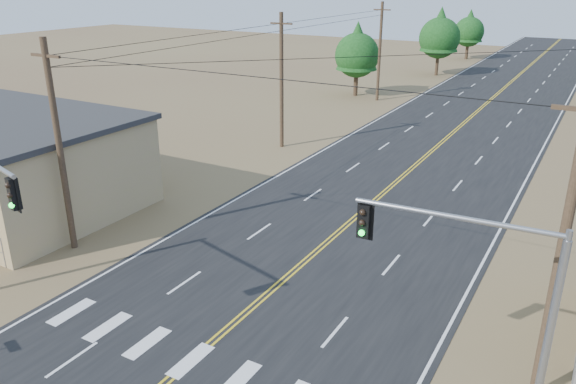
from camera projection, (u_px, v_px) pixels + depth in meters
The scene contains 9 objects.
road at pixel (403, 176), 37.14m from camera, with size 15.00×200.00×0.02m, color black.
utility_pole_left_near at pixel (59, 147), 25.63m from camera, with size 1.80×0.30×10.00m.
utility_pole_left_mid at pixel (281, 80), 41.80m from camera, with size 1.80×0.30×10.00m.
utility_pole_left_far at pixel (380, 51), 57.96m from camera, with size 1.80×0.30×10.00m.
utility_pole_right_near at pixel (561, 252), 15.86m from camera, with size 1.80×0.30×10.00m.
signal_mast_right at pixel (490, 292), 15.06m from camera, with size 5.57×0.70×6.65m.
tree_left_near at pixel (357, 51), 60.41m from camera, with size 4.77×4.77×7.95m.
tree_left_mid at pixel (440, 34), 72.91m from camera, with size 5.25×5.25×8.75m.
tree_left_far at pixel (469, 29), 87.58m from camera, with size 4.57×4.57×7.62m.
Camera 1 is at (10.87, -4.15, 12.43)m, focal length 35.00 mm.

